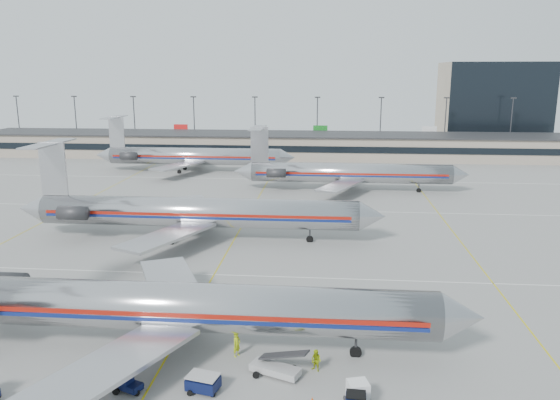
# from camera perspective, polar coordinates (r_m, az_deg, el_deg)

# --- Properties ---
(ground) EXTENTS (260.00, 260.00, 0.00)m
(ground) POSITION_cam_1_polar(r_m,az_deg,el_deg) (52.26, -9.19, -11.60)
(ground) COLOR gray
(ground) RESTS_ON ground
(apron_markings) EXTENTS (160.00, 0.15, 0.02)m
(apron_markings) POSITION_cam_1_polar(r_m,az_deg,el_deg) (61.23, -6.90, -7.74)
(apron_markings) COLOR silver
(apron_markings) RESTS_ON ground
(terminal) EXTENTS (162.00, 17.00, 6.25)m
(terminal) POSITION_cam_1_polar(r_m,az_deg,el_deg) (145.62, 0.19, 5.77)
(terminal) COLOR gray
(terminal) RESTS_ON ground
(light_mast_row) EXTENTS (163.60, 0.40, 15.28)m
(light_mast_row) POSITION_cam_1_polar(r_m,az_deg,el_deg) (158.96, 0.63, 8.35)
(light_mast_row) COLOR #38383D
(light_mast_row) RESTS_ON ground
(distant_building) EXTENTS (30.00, 20.00, 25.00)m
(distant_building) POSITION_cam_1_polar(r_m,az_deg,el_deg) (181.14, 21.29, 9.30)
(distant_building) COLOR tan
(distant_building) RESTS_ON ground
(jet_foreground) EXTENTS (48.84, 28.76, 12.78)m
(jet_foreground) POSITION_cam_1_polar(r_m,az_deg,el_deg) (45.16, -12.55, -10.69)
(jet_foreground) COLOR #B7B8BC
(jet_foreground) RESTS_ON ground
(jet_second_row) EXTENTS (49.52, 29.16, 12.96)m
(jet_second_row) POSITION_cam_1_polar(r_m,az_deg,el_deg) (73.41, -9.30, -1.22)
(jet_second_row) COLOR #B7B8BC
(jet_second_row) RESTS_ON ground
(jet_third_row) EXTENTS (44.01, 27.07, 12.03)m
(jet_third_row) POSITION_cam_1_polar(r_m,az_deg,el_deg) (103.32, 6.85, 2.85)
(jet_third_row) COLOR #B7B8BC
(jet_third_row) RESTS_ON ground
(jet_back_row) EXTENTS (45.54, 28.01, 12.45)m
(jet_back_row) POSITION_cam_1_polar(r_m,az_deg,el_deg) (124.63, -9.33, 4.57)
(jet_back_row) COLOR #B7B8BC
(jet_back_row) RESTS_ON ground
(tug_center) EXTENTS (2.21, 1.68, 1.61)m
(tug_center) POSITION_cam_1_polar(r_m,az_deg,el_deg) (41.38, -15.76, -17.85)
(tug_center) COLOR #091035
(tug_center) RESTS_ON ground
(cart_inner) EXTENTS (2.44, 1.93, 1.23)m
(cart_inner) POSITION_cam_1_polar(r_m,az_deg,el_deg) (40.42, -8.04, -18.39)
(cart_inner) COLOR #091035
(cart_inner) RESTS_ON ground
(uld_container) EXTENTS (1.90, 1.72, 1.69)m
(uld_container) POSITION_cam_1_polar(r_m,az_deg,el_deg) (38.95, 8.14, -19.37)
(uld_container) COLOR #2D2D30
(uld_container) RESTS_ON ground
(belt_loader) EXTENTS (4.54, 2.65, 2.33)m
(belt_loader) POSITION_cam_1_polar(r_m,az_deg,el_deg) (41.88, -0.37, -17.08)
(belt_loader) COLOR #9C9C9C
(belt_loader) RESTS_ON ground
(ramp_worker_near) EXTENTS (0.79, 0.86, 1.96)m
(ramp_worker_near) POSITION_cam_1_polar(r_m,az_deg,el_deg) (44.27, -4.55, -14.82)
(ramp_worker_near) COLOR #B3CC13
(ramp_worker_near) RESTS_ON ground
(ramp_worker_far) EXTENTS (1.04, 0.98, 1.70)m
(ramp_worker_far) POSITION_cam_1_polar(r_m,az_deg,el_deg) (42.34, 3.80, -16.40)
(ramp_worker_far) COLOR #BED614
(ramp_worker_far) RESTS_ON ground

